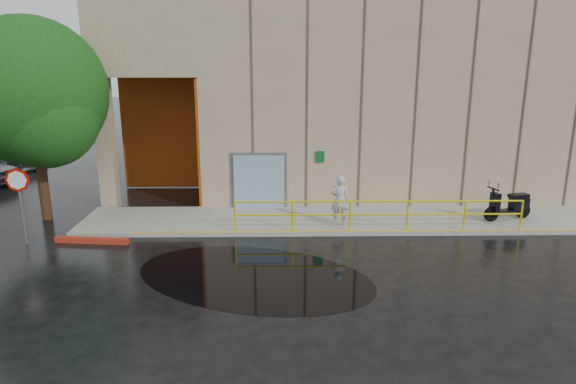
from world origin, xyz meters
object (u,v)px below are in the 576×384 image
(red_curb, at_px, (92,240))
(car_c, at_px, (1,155))
(stop_sign, at_px, (19,189))
(tree_near, at_px, (35,98))
(person, at_px, (340,200))
(scooter, at_px, (510,197))

(red_curb, height_order, car_c, car_c)
(stop_sign, relative_size, tree_near, 0.35)
(person, height_order, red_curb, person)
(scooter, xyz_separation_m, car_c, (-22.71, 9.58, -0.31))
(scooter, xyz_separation_m, red_curb, (-14.04, -1.73, -0.89))
(person, bearing_deg, scooter, -166.21)
(red_curb, height_order, tree_near, tree_near)
(person, distance_m, red_curb, 8.17)
(scooter, relative_size, red_curb, 0.80)
(tree_near, bearing_deg, scooter, -2.32)
(stop_sign, bearing_deg, tree_near, 117.42)
(scooter, bearing_deg, red_curb, 170.81)
(car_c, bearing_deg, tree_near, -132.26)
(scooter, xyz_separation_m, tree_near, (-16.39, 0.66, 3.39))
(car_c, bearing_deg, stop_sign, -137.39)
(scooter, height_order, tree_near, tree_near)
(person, relative_size, scooter, 0.90)
(tree_near, bearing_deg, stop_sign, -82.86)
(car_c, bearing_deg, person, -108.69)
(tree_near, bearing_deg, person, -6.32)
(scooter, height_order, red_curb, scooter)
(person, relative_size, car_c, 0.37)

